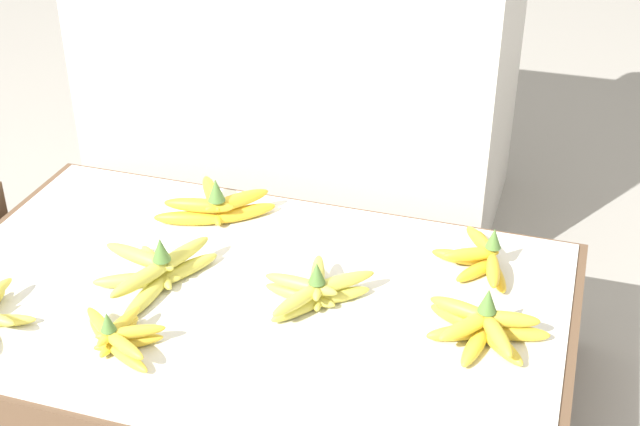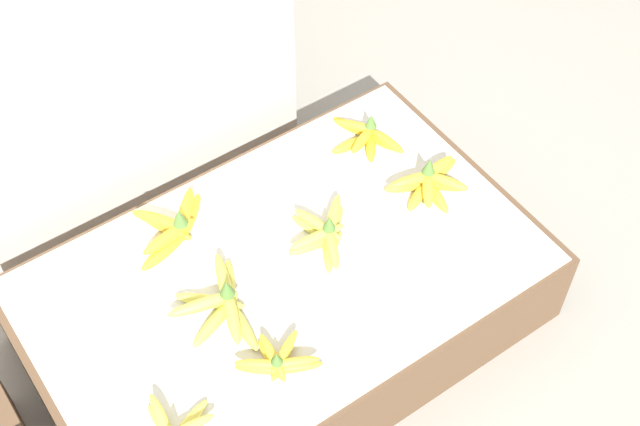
{
  "view_description": "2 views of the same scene",
  "coord_description": "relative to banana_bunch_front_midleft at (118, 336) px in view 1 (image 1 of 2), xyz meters",
  "views": [
    {
      "loc": [
        0.55,
        -1.27,
        1.25
      ],
      "look_at": [
        0.12,
        0.1,
        0.4
      ],
      "focal_mm": 50.0,
      "sensor_mm": 36.0,
      "label": 1
    },
    {
      "loc": [
        -0.63,
        -1.06,
        2.01
      ],
      "look_at": [
        0.12,
        0.01,
        0.38
      ],
      "focal_mm": 50.0,
      "sensor_mm": 36.0,
      "label": 2
    }
  ],
  "objects": [
    {
      "name": "banana_bunch_middle_midright",
      "position": [
        0.29,
        0.23,
        0.0
      ],
      "size": [
        0.21,
        0.22,
        0.1
      ],
      "color": "gold",
      "rests_on": "display_platform"
    },
    {
      "name": "banana_bunch_back_right",
      "position": [
        0.57,
        0.43,
        0.0
      ],
      "size": [
        0.17,
        0.24,
        0.09
      ],
      "color": "gold",
      "rests_on": "display_platform"
    },
    {
      "name": "display_platform",
      "position": [
        0.15,
        0.21,
        -0.15
      ],
      "size": [
        1.23,
        0.77,
        0.25
      ],
      "color": "brown",
      "rests_on": "ground_plane"
    },
    {
      "name": "banana_bunch_back_midleft",
      "position": [
        -0.01,
        0.46,
        0.01
      ],
      "size": [
        0.25,
        0.17,
        0.11
      ],
      "color": "gold",
      "rests_on": "display_platform"
    },
    {
      "name": "banana_bunch_front_midleft",
      "position": [
        0.0,
        0.0,
        0.0
      ],
      "size": [
        0.18,
        0.14,
        0.08
      ],
      "color": "gold",
      "rests_on": "display_platform"
    },
    {
      "name": "ground_plane",
      "position": [
        0.15,
        0.21,
        -0.28
      ],
      "size": [
        10.0,
        10.0,
        0.0
      ],
      "primitive_type": "plane",
      "color": "gray"
    },
    {
      "name": "back_vendor_table",
      "position": [
        0.01,
        1.02,
        0.14
      ],
      "size": [
        1.04,
        0.6,
        0.84
      ],
      "color": "beige",
      "rests_on": "ground_plane"
    },
    {
      "name": "banana_bunch_middle_midleft",
      "position": [
        -0.02,
        0.2,
        0.01
      ],
      "size": [
        0.22,
        0.27,
        0.11
      ],
      "color": "gold",
      "rests_on": "display_platform"
    },
    {
      "name": "banana_bunch_middle_right",
      "position": [
        0.6,
        0.21,
        0.01
      ],
      "size": [
        0.23,
        0.17,
        0.1
      ],
      "color": "gold",
      "rests_on": "display_platform"
    }
  ]
}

